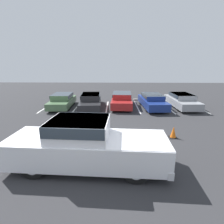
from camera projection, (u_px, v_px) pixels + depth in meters
name	position (u px, v px, depth m)	size (l,w,h in m)	color
ground_plane	(84.00, 167.00, 6.75)	(60.00, 60.00, 0.00)	#2D2D30
stall_stripe_a	(47.00, 107.00, 16.13)	(0.12, 4.56, 0.01)	white
stall_stripe_b	(77.00, 107.00, 16.08)	(0.12, 4.56, 0.01)	white
stall_stripe_c	(107.00, 107.00, 16.03)	(0.12, 4.56, 0.01)	white
stall_stripe_d	(137.00, 107.00, 15.98)	(0.12, 4.56, 0.01)	white
stall_stripe_e	(167.00, 107.00, 15.93)	(0.12, 4.56, 0.01)	white
stall_stripe_f	(198.00, 107.00, 15.87)	(0.12, 4.56, 0.01)	white
pickup_truck	(88.00, 144.00, 6.58)	(6.04, 2.28, 1.92)	silver
parked_sedan_a	(62.00, 100.00, 15.77)	(1.89, 4.32, 1.22)	#4C6B47
parked_sedan_b	(91.00, 100.00, 15.76)	(2.14, 4.91, 1.21)	#232326
parked_sedan_c	(122.00, 99.00, 16.04)	(1.99, 4.69, 1.27)	maroon
parked_sedan_d	(152.00, 100.00, 15.62)	(2.02, 4.75, 1.21)	navy
parked_sedan_e	(182.00, 100.00, 15.83)	(1.97, 4.69, 1.21)	gray
traffic_cone	(173.00, 132.00, 9.37)	(0.42, 0.42, 0.64)	black
wheel_stop_curb	(141.00, 100.00, 18.83)	(1.79, 0.20, 0.14)	#B7B2A8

